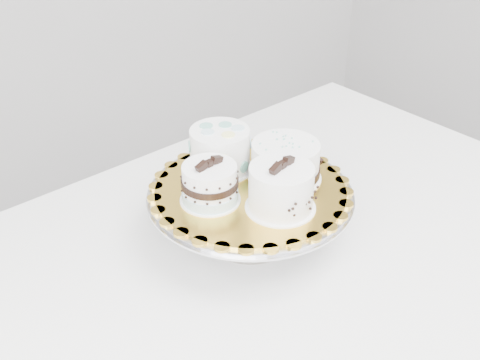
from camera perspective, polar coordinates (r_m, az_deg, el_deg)
table at (r=1.17m, az=3.30°, el=-8.39°), size 1.34×0.96×0.75m
cake_stand at (r=1.09m, az=0.98°, el=-2.38°), size 0.37×0.37×0.10m
cake_board at (r=1.07m, az=0.99°, el=-0.88°), size 0.43×0.43×0.01m
cake_swirl at (r=1.00m, az=3.91°, el=-0.88°), size 0.13×0.13×0.10m
cake_banded at (r=1.02m, az=-2.88°, el=-0.46°), size 0.11×0.11×0.09m
cake_dots at (r=1.11m, az=-1.91°, el=2.93°), size 0.15×0.15×0.08m
cake_ribbon at (r=1.09m, az=4.36°, el=1.68°), size 0.15×0.15×0.07m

